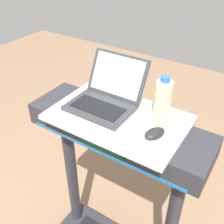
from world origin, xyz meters
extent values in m
cylinder|color=#28282D|center=(-0.34, 0.70, 0.60)|extent=(0.07, 0.07, 0.90)
cube|color=#28282D|center=(0.00, 0.70, 1.11)|extent=(0.90, 0.28, 0.11)
cube|color=#0C3F19|center=(0.00, 0.56, 1.11)|extent=(0.24, 0.01, 0.06)
cube|color=#1E598C|center=(0.00, 0.56, 1.06)|extent=(0.81, 0.00, 0.02)
cube|color=silver|center=(0.00, 0.70, 1.17)|extent=(0.62, 0.40, 0.02)
cube|color=#2D2D30|center=(-0.10, 0.70, 1.19)|extent=(0.31, 0.21, 0.02)
cube|color=black|center=(-0.10, 0.68, 1.20)|extent=(0.25, 0.12, 0.00)
cube|color=#2D2D30|center=(-0.10, 0.86, 1.30)|extent=(0.31, 0.10, 0.20)
cube|color=#8CCCF2|center=(-0.10, 0.85, 1.30)|extent=(0.27, 0.09, 0.17)
ellipsoid|color=black|center=(0.21, 0.66, 1.20)|extent=(0.09, 0.12, 0.03)
cylinder|color=beige|center=(0.18, 0.77, 1.28)|extent=(0.07, 0.07, 0.20)
cylinder|color=#2659A5|center=(0.18, 0.77, 1.39)|extent=(0.04, 0.04, 0.02)
camera|label=1|loc=(0.53, -0.17, 1.90)|focal=43.35mm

